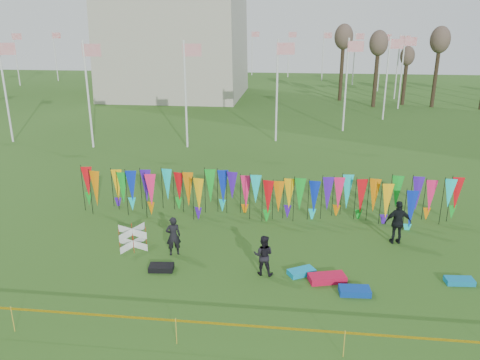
# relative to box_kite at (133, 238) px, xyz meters

# --- Properties ---
(ground) EXTENTS (160.00, 160.00, 0.00)m
(ground) POSITION_rel_box_kite_xyz_m (5.21, -3.76, -0.45)
(ground) COLOR #264A14
(ground) RESTS_ON ground
(flagpole_ring) EXTENTS (57.40, 56.16, 8.00)m
(flagpole_ring) POSITION_rel_box_kite_xyz_m (-8.79, 44.24, 3.55)
(flagpole_ring) COLOR silver
(flagpole_ring) RESTS_ON ground
(banner_row) EXTENTS (18.64, 0.64, 2.21)m
(banner_row) POSITION_rel_box_kite_xyz_m (5.49, 3.96, 0.88)
(banner_row) COLOR black
(banner_row) RESTS_ON ground
(caution_tape_near) EXTENTS (26.00, 0.02, 0.90)m
(caution_tape_near) POSITION_rel_box_kite_xyz_m (4.99, -6.02, 0.33)
(caution_tape_near) COLOR #E8B504
(caution_tape_near) RESTS_ON ground
(box_kite) EXTENTS (0.80, 0.80, 0.89)m
(box_kite) POSITION_rel_box_kite_xyz_m (0.00, 0.00, 0.00)
(box_kite) COLOR red
(box_kite) RESTS_ON ground
(person_left) EXTENTS (0.74, 0.65, 1.68)m
(person_left) POSITION_rel_box_kite_xyz_m (1.90, -0.42, 0.39)
(person_left) COLOR black
(person_left) RESTS_ON ground
(person_mid) EXTENTS (0.82, 0.55, 1.60)m
(person_mid) POSITION_rel_box_kite_xyz_m (5.69, -1.59, 0.35)
(person_mid) COLOR black
(person_mid) RESTS_ON ground
(person_right) EXTENTS (1.21, 0.78, 1.95)m
(person_right) POSITION_rel_box_kite_xyz_m (11.28, 1.76, 0.53)
(person_right) COLOR black
(person_right) RESTS_ON ground
(kite_bag_turquoise) EXTENTS (1.14, 0.96, 0.20)m
(kite_bag_turquoise) POSITION_rel_box_kite_xyz_m (7.16, -1.45, -0.34)
(kite_bag_turquoise) COLOR #0D9ACE
(kite_bag_turquoise) RESTS_ON ground
(kite_bag_blue) EXTENTS (1.12, 0.64, 0.23)m
(kite_bag_blue) POSITION_rel_box_kite_xyz_m (9.02, -2.60, -0.33)
(kite_bag_blue) COLOR #0A3BA8
(kite_bag_blue) RESTS_ON ground
(kite_bag_red) EXTENTS (1.48, 0.96, 0.25)m
(kite_bag_red) POSITION_rel_box_kite_xyz_m (8.10, -1.84, -0.32)
(kite_bag_red) COLOR red
(kite_bag_red) RESTS_ON ground
(kite_bag_black) EXTENTS (0.99, 0.63, 0.22)m
(kite_bag_black) POSITION_rel_box_kite_xyz_m (1.74, -1.77, -0.34)
(kite_bag_black) COLOR black
(kite_bag_black) RESTS_ON ground
(kite_bag_teal) EXTENTS (1.06, 0.56, 0.20)m
(kite_bag_teal) POSITION_rel_box_kite_xyz_m (12.96, -1.43, -0.35)
(kite_bag_teal) COLOR #0C7AB1
(kite_bag_teal) RESTS_ON ground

